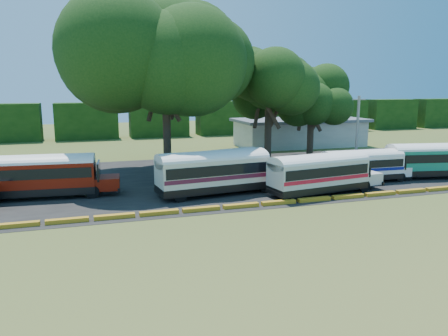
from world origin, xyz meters
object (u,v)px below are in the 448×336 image
object	(u,v)px
bus_red	(42,173)
bus_cream_west	(215,170)
bus_white_red	(321,171)
tree_west	(165,54)
bus_teal	(433,158)

from	to	relation	value
bus_red	bus_cream_west	world-z (taller)	bus_cream_west
bus_red	bus_white_red	world-z (taller)	bus_red
bus_white_red	tree_west	size ratio (longest dim) A/B	0.61
bus_white_red	bus_teal	size ratio (longest dim) A/B	1.00
bus_cream_west	tree_west	xyz separation A→B (m)	(-2.12, 10.23, 9.81)
bus_white_red	bus_teal	world-z (taller)	bus_white_red
bus_red	bus_teal	xyz separation A→B (m)	(35.33, -2.99, -0.07)
bus_teal	tree_west	xyz separation A→B (m)	(-24.04, 10.13, 9.94)
bus_red	tree_west	world-z (taller)	tree_west
bus_red	tree_west	size ratio (longest dim) A/B	0.62
bus_white_red	tree_west	distance (m)	19.16
bus_red	tree_west	xyz separation A→B (m)	(11.29, 7.14, 9.87)
bus_cream_west	bus_white_red	xyz separation A→B (m)	(8.24, -2.46, -0.15)
tree_west	bus_teal	bearing A→B (deg)	-22.86
bus_cream_west	bus_teal	distance (m)	21.92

